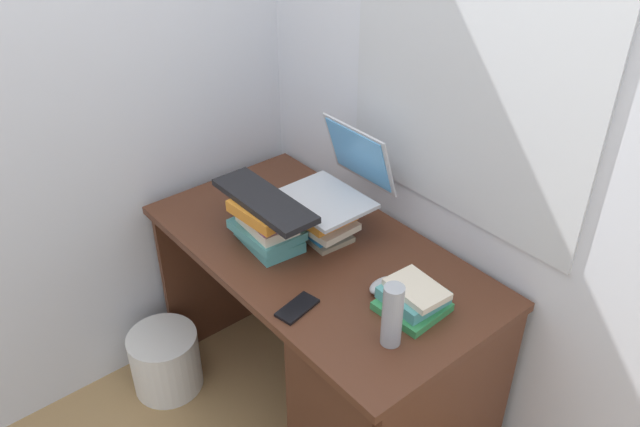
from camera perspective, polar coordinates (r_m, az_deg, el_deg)
ground_plane at (r=2.72m, az=-0.14°, el=-16.32°), size 6.00×6.00×0.00m
wall_back at (r=2.16m, az=7.83°, el=12.13°), size 6.00×0.06×2.60m
wall_left at (r=2.47m, az=-11.03°, el=14.56°), size 0.05×6.00×2.60m
desk at (r=2.24m, az=4.64°, el=-14.43°), size 1.26×0.67×0.77m
book_stack_tall at (r=2.23m, az=0.25°, el=-0.46°), size 0.23×0.18×0.13m
book_stack_keyboard_riser at (r=2.18m, az=-4.72°, el=-0.97°), size 0.25×0.19×0.17m
book_stack_side at (r=1.96m, az=8.26°, el=-7.40°), size 0.19×0.19×0.09m
laptop at (r=2.20m, az=1.67°, el=2.89°), size 0.30×0.32×0.24m
keyboard at (r=2.13m, az=-4.96°, el=1.17°), size 0.42×0.14×0.02m
computer_mouse at (r=2.03m, az=5.61°, el=-6.34°), size 0.06×0.10×0.04m
mug at (r=2.44m, az=-6.10°, el=2.07°), size 0.12×0.08×0.09m
water_bottle at (r=1.80m, az=6.40°, el=-8.94°), size 0.06×0.06×0.20m
cell_phone at (r=1.96m, az=-2.02°, el=-8.33°), size 0.09×0.15×0.01m
wastebasket at (r=2.76m, az=-13.47°, el=-12.53°), size 0.28×0.28×0.27m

